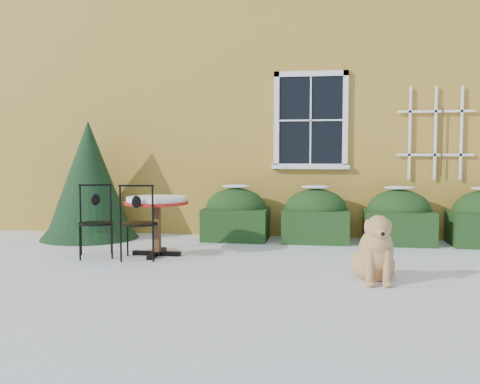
% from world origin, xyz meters
% --- Properties ---
extents(ground, '(80.00, 80.00, 0.00)m').
position_xyz_m(ground, '(0.00, 0.00, 0.00)').
color(ground, white).
rests_on(ground, ground).
extents(house, '(12.40, 8.40, 6.40)m').
position_xyz_m(house, '(0.00, 7.00, 3.22)').
color(house, gold).
rests_on(house, ground).
extents(hedge_row, '(4.95, 0.80, 0.91)m').
position_xyz_m(hedge_row, '(1.65, 2.55, 0.40)').
color(hedge_row, black).
rests_on(hedge_row, ground).
extents(evergreen_shrub, '(1.63, 1.63, 1.97)m').
position_xyz_m(evergreen_shrub, '(-2.75, 2.34, 0.79)').
color(evergreen_shrub, black).
rests_on(evergreen_shrub, ground).
extents(bistro_table, '(0.89, 0.89, 0.82)m').
position_xyz_m(bistro_table, '(-1.17, 1.01, 0.68)').
color(bistro_table, black).
rests_on(bistro_table, ground).
extents(patio_chair_near, '(0.52, 0.51, 1.01)m').
position_xyz_m(patio_chair_near, '(-1.32, 0.70, 0.51)').
color(patio_chair_near, black).
rests_on(patio_chair_near, ground).
extents(patio_chair_far, '(0.58, 0.57, 0.99)m').
position_xyz_m(patio_chair_far, '(-1.98, 0.82, 0.50)').
color(patio_chair_far, black).
rests_on(patio_chair_far, ground).
extents(dog, '(0.54, 0.88, 0.78)m').
position_xyz_m(dog, '(1.67, -0.14, 0.31)').
color(dog, tan).
rests_on(dog, ground).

